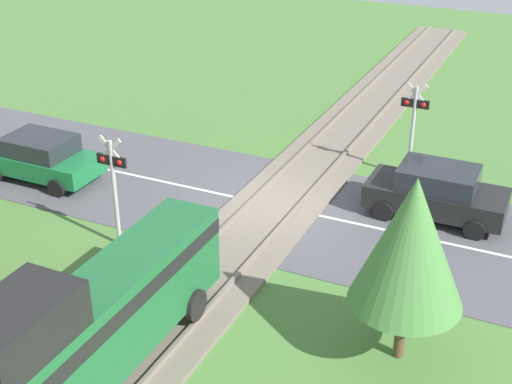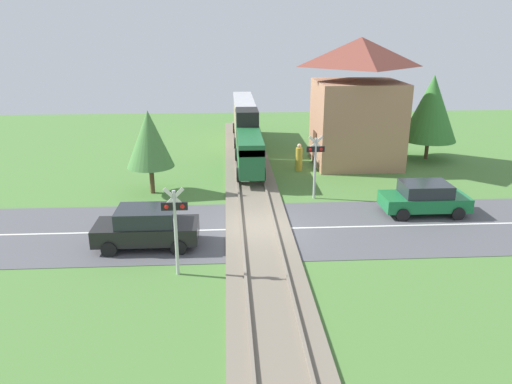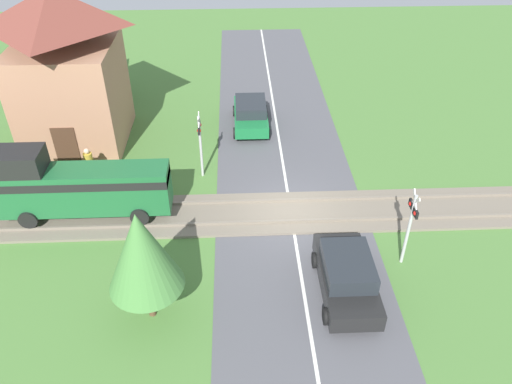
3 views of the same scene
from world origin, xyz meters
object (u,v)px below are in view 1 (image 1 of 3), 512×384
object	(u,v)px
crossing_signal_west_approach	(414,118)
car_near_crossing	(437,192)
car_far_side	(41,157)
crossing_signal_east_approach	(113,177)

from	to	relation	value
crossing_signal_west_approach	car_near_crossing	bearing A→B (deg)	120.02
car_near_crossing	car_far_side	distance (m)	12.66
car_far_side	crossing_signal_west_approach	world-z (taller)	crossing_signal_west_approach
car_far_side	crossing_signal_west_approach	size ratio (longest dim) A/B	1.21
car_far_side	crossing_signal_west_approach	xyz separation A→B (m)	(-10.91, -5.33, 1.29)
crossing_signal_west_approach	crossing_signal_east_approach	size ratio (longest dim) A/B	1.00
car_near_crossing	car_far_side	bearing A→B (deg)	13.15
car_far_side	car_near_crossing	bearing A→B (deg)	-166.85
crossing_signal_east_approach	crossing_signal_west_approach	bearing A→B (deg)	-128.44
car_near_crossing	car_far_side	size ratio (longest dim) A/B	1.03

